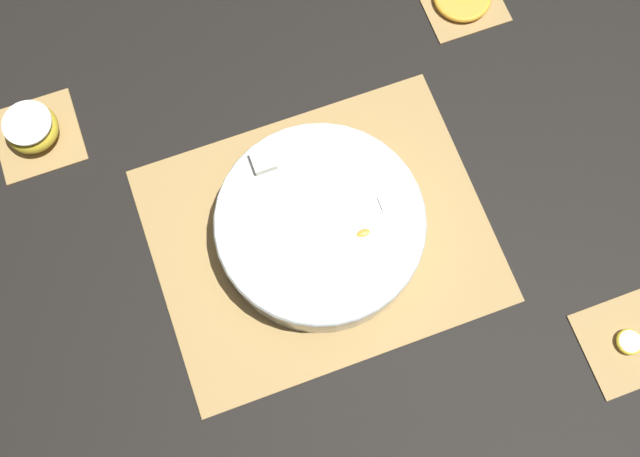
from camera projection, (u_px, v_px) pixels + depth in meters
name	position (u px, v px, depth m)	size (l,w,h in m)	color
ground_plane	(320.00, 235.00, 1.09)	(6.00, 6.00, 0.00)	black
bamboo_mat_center	(320.00, 235.00, 1.08)	(0.48, 0.38, 0.01)	#A8844C
coaster_mat_near_right	(627.00, 343.00, 1.04)	(0.12, 0.12, 0.01)	#A8844C
coaster_mat_far_left	(38.00, 136.00, 1.13)	(0.12, 0.12, 0.01)	#A8844C
coaster_mat_far_right	(461.00, 0.00, 1.20)	(0.12, 0.12, 0.01)	#A8844C
fruit_salad_bowl	(319.00, 226.00, 1.04)	(0.29, 0.29, 0.08)	silver
apple_half	(32.00, 128.00, 1.11)	(0.08, 0.08, 0.04)	gold
banana_coin_single	(629.00, 342.00, 1.03)	(0.04, 0.04, 0.01)	#F7EFC6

